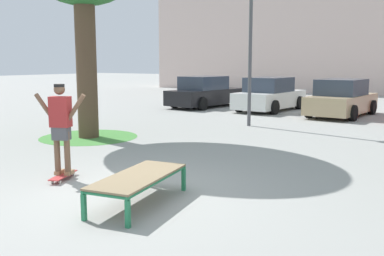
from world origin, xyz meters
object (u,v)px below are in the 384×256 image
(skater, at_px, (61,123))
(car_tan, at_px, (342,99))
(car_black, at_px, (205,93))
(skateboard, at_px, (63,175))
(car_white, at_px, (270,95))
(light_post, at_px, (251,12))
(skate_box, at_px, (139,178))

(skater, bearing_deg, car_tan, 81.99)
(car_black, bearing_deg, skater, -69.71)
(skateboard, xyz_separation_m, car_white, (-1.48, 13.12, 0.61))
(car_tan, relative_size, light_post, 0.74)
(skateboard, height_order, car_tan, car_tan)
(skate_box, relative_size, light_post, 0.34)
(car_tan, bearing_deg, light_post, -113.00)
(skater, relative_size, car_black, 0.39)
(light_post, bearing_deg, skate_box, -75.25)
(skater, height_order, car_black, skater)
(car_black, xyz_separation_m, light_post, (4.61, -4.63, 3.13))
(car_tan, height_order, light_post, light_post)
(car_white, distance_m, light_post, 5.97)
(car_tan, xyz_separation_m, light_post, (-1.94, -4.57, 3.13))
(car_white, bearing_deg, light_post, -74.78)
(skate_box, height_order, light_post, light_post)
(skate_box, xyz_separation_m, skateboard, (-2.11, 0.32, -0.34))
(car_white, bearing_deg, skater, -83.59)
(skateboard, bearing_deg, car_tan, 81.99)
(light_post, bearing_deg, car_tan, 67.00)
(skater, xyz_separation_m, car_black, (-4.75, 12.85, -0.38))
(skateboard, relative_size, car_white, 0.19)
(skate_box, relative_size, car_white, 0.47)
(skate_box, distance_m, car_tan, 13.11)
(light_post, bearing_deg, skateboard, -89.02)
(car_black, bearing_deg, car_white, 4.74)
(car_black, distance_m, light_post, 7.25)
(car_white, height_order, car_tan, same)
(skater, xyz_separation_m, car_tan, (1.80, 12.78, -0.38))
(car_black, distance_m, car_white, 3.29)
(car_tan, bearing_deg, skater, -98.01)
(skater, distance_m, light_post, 8.66)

